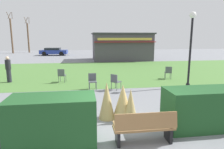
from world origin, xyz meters
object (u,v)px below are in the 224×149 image
tree_left_bg (12,35)px  person_strolling (8,69)px  tree_right_bg (28,37)px  food_kiosk (121,46)px  cafe_chair_center (92,80)px  trash_bin (9,137)px  park_bench (144,127)px  lamppost_mid (191,41)px  cafe_chair_west (168,72)px  cafe_chair_north (115,81)px  cafe_chair_east (62,74)px  parked_car_west_slot (54,51)px

tree_left_bg → person_strolling: bearing=-72.6°
tree_left_bg → tree_right_bg: 2.87m
food_kiosk → cafe_chair_center: (-4.37, -14.24, -1.18)m
trash_bin → tree_left_bg: size_ratio=0.11×
food_kiosk → tree_left_bg: 21.31m
park_bench → lamppost_mid: bearing=52.4°
food_kiosk → cafe_chair_west: 12.32m
cafe_chair_north → tree_left_bg: bearing=117.6°
cafe_chair_east → lamppost_mid: bearing=-16.6°
park_bench → cafe_chair_center: size_ratio=1.91×
lamppost_mid → cafe_chair_north: (-4.36, -0.05, -2.17)m
trash_bin → tree_right_bg: 35.24m
cafe_chair_center → trash_bin: bearing=-112.4°
lamppost_mid → person_strolling: bearing=165.7°
park_bench → tree_left_bg: (-14.01, 32.76, 2.69)m
cafe_chair_west → cafe_chair_north: same height
trash_bin → cafe_chair_east: 7.88m
lamppost_mid → food_kiosk: size_ratio=0.58×
cafe_chair_north → tree_right_bg: bearing=112.3°
tree_right_bg → trash_bin: bearing=-76.7°
tree_right_bg → parked_car_west_slot: bearing=-50.4°
lamppost_mid → parked_car_west_slot: (-10.77, 22.11, -2.05)m
food_kiosk → parked_car_west_slot: size_ratio=1.72×
cafe_chair_north → person_strolling: 7.12m
lamppost_mid → person_strolling: size_ratio=2.54×
trash_bin → park_bench: bearing=-3.0°
cafe_chair_north → parked_car_west_slot: parked_car_west_slot is taller
trash_bin → tree_right_bg: bearing=103.3°
cafe_chair_center → tree_right_bg: bearing=110.4°
tree_left_bg → cafe_chair_east: bearing=-66.0°
trash_bin → person_strolling: 8.88m
trash_bin → cafe_chair_west: 11.11m
tree_right_bg → person_strolling: bearing=-78.5°
lamppost_mid → cafe_chair_east: 8.12m
park_bench → cafe_chair_center: (-1.14, 6.08, 0.05)m
cafe_chair_center → cafe_chair_north: same height
person_strolling → tree_left_bg: 25.44m
lamppost_mid → park_bench: bearing=-127.6°
park_bench → cafe_chair_west: size_ratio=1.91×
cafe_chair_center → cafe_chair_north: bearing=-14.8°
cafe_chair_west → parked_car_west_slot: parked_car_west_slot is taller
parked_car_west_slot → trash_bin: bearing=-84.4°
park_bench → parked_car_west_slot: 28.62m
lamppost_mid → cafe_chair_north: size_ratio=4.82×
lamppost_mid → food_kiosk: bearing=94.9°
lamppost_mid → trash_bin: (-8.03, -5.62, -2.32)m
person_strolling → tree_right_bg: 26.41m
cafe_chair_east → park_bench: bearing=-69.3°
food_kiosk → person_strolling: 15.22m
lamppost_mid → parked_car_west_slot: lamppost_mid is taller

